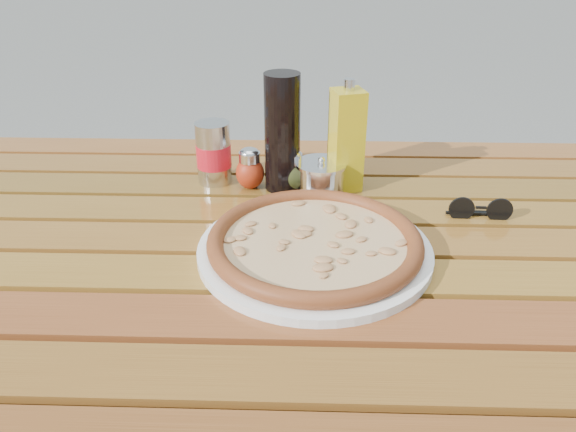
{
  "coord_description": "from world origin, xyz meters",
  "views": [
    {
      "loc": [
        0.02,
        -0.78,
        1.21
      ],
      "look_at": [
        0.0,
        0.02,
        0.78
      ],
      "focal_mm": 35.0,
      "sensor_mm": 36.0,
      "label": 1
    }
  ],
  "objects_px": {
    "pepper_shaker": "(250,169)",
    "oregano_shaker": "(291,170)",
    "sunglasses": "(480,210)",
    "dark_bottle": "(282,133)",
    "olive_oil_cruet": "(346,140)",
    "plate": "(315,250)",
    "pizza": "(315,241)",
    "soda_can": "(214,153)",
    "table": "(288,277)",
    "parmesan_tin": "(321,177)"
  },
  "relations": [
    {
      "from": "soda_can",
      "to": "plate",
      "type": "bearing_deg",
      "value": -53.94
    },
    {
      "from": "plate",
      "to": "sunglasses",
      "type": "relative_size",
      "value": 3.26
    },
    {
      "from": "pepper_shaker",
      "to": "soda_can",
      "type": "distance_m",
      "value": 0.08
    },
    {
      "from": "oregano_shaker",
      "to": "soda_can",
      "type": "bearing_deg",
      "value": 169.11
    },
    {
      "from": "pizza",
      "to": "pepper_shaker",
      "type": "xyz_separation_m",
      "value": [
        -0.12,
        0.24,
        0.02
      ]
    },
    {
      "from": "dark_bottle",
      "to": "sunglasses",
      "type": "bearing_deg",
      "value": -18.31
    },
    {
      "from": "pepper_shaker",
      "to": "oregano_shaker",
      "type": "height_order",
      "value": "same"
    },
    {
      "from": "table",
      "to": "plate",
      "type": "height_order",
      "value": "plate"
    },
    {
      "from": "plate",
      "to": "pizza",
      "type": "bearing_deg",
      "value": -45.0
    },
    {
      "from": "pizza",
      "to": "oregano_shaker",
      "type": "relative_size",
      "value": 5.3
    },
    {
      "from": "sunglasses",
      "to": "pepper_shaker",
      "type": "bearing_deg",
      "value": 167.01
    },
    {
      "from": "soda_can",
      "to": "olive_oil_cruet",
      "type": "height_order",
      "value": "olive_oil_cruet"
    },
    {
      "from": "table",
      "to": "soda_can",
      "type": "height_order",
      "value": "soda_can"
    },
    {
      "from": "pizza",
      "to": "pepper_shaker",
      "type": "height_order",
      "value": "pepper_shaker"
    },
    {
      "from": "olive_oil_cruet",
      "to": "pizza",
      "type": "bearing_deg",
      "value": -103.74
    },
    {
      "from": "plate",
      "to": "oregano_shaker",
      "type": "distance_m",
      "value": 0.24
    },
    {
      "from": "soda_can",
      "to": "parmesan_tin",
      "type": "distance_m",
      "value": 0.21
    },
    {
      "from": "table",
      "to": "plate",
      "type": "xyz_separation_m",
      "value": [
        0.04,
        -0.05,
        0.08
      ]
    },
    {
      "from": "soda_can",
      "to": "pepper_shaker",
      "type": "bearing_deg",
      "value": -19.68
    },
    {
      "from": "parmesan_tin",
      "to": "table",
      "type": "bearing_deg",
      "value": -107.83
    },
    {
      "from": "plate",
      "to": "sunglasses",
      "type": "bearing_deg",
      "value": 23.69
    },
    {
      "from": "plate",
      "to": "pizza",
      "type": "height_order",
      "value": "pizza"
    },
    {
      "from": "oregano_shaker",
      "to": "table",
      "type": "bearing_deg",
      "value": -90.45
    },
    {
      "from": "pepper_shaker",
      "to": "sunglasses",
      "type": "bearing_deg",
      "value": -15.52
    },
    {
      "from": "table",
      "to": "pepper_shaker",
      "type": "bearing_deg",
      "value": 112.06
    },
    {
      "from": "dark_bottle",
      "to": "olive_oil_cruet",
      "type": "xyz_separation_m",
      "value": [
        0.12,
        0.0,
        -0.01
      ]
    },
    {
      "from": "dark_bottle",
      "to": "soda_can",
      "type": "height_order",
      "value": "dark_bottle"
    },
    {
      "from": "soda_can",
      "to": "sunglasses",
      "type": "distance_m",
      "value": 0.5
    },
    {
      "from": "oregano_shaker",
      "to": "parmesan_tin",
      "type": "distance_m",
      "value": 0.06
    },
    {
      "from": "plate",
      "to": "olive_oil_cruet",
      "type": "height_order",
      "value": "olive_oil_cruet"
    },
    {
      "from": "table",
      "to": "dark_bottle",
      "type": "relative_size",
      "value": 6.36
    },
    {
      "from": "table",
      "to": "pizza",
      "type": "relative_size",
      "value": 3.22
    },
    {
      "from": "table",
      "to": "olive_oil_cruet",
      "type": "xyz_separation_m",
      "value": [
        0.1,
        0.2,
        0.17
      ]
    },
    {
      "from": "dark_bottle",
      "to": "olive_oil_cruet",
      "type": "relative_size",
      "value": 1.05
    },
    {
      "from": "olive_oil_cruet",
      "to": "parmesan_tin",
      "type": "height_order",
      "value": "olive_oil_cruet"
    },
    {
      "from": "pizza",
      "to": "plate",
      "type": "bearing_deg",
      "value": 135.0
    },
    {
      "from": "oregano_shaker",
      "to": "soda_can",
      "type": "xyz_separation_m",
      "value": [
        -0.15,
        0.03,
        0.02
      ]
    },
    {
      "from": "table",
      "to": "pepper_shaker",
      "type": "relative_size",
      "value": 17.07
    },
    {
      "from": "soda_can",
      "to": "pizza",
      "type": "bearing_deg",
      "value": -53.94
    },
    {
      "from": "parmesan_tin",
      "to": "olive_oil_cruet",
      "type": "bearing_deg",
      "value": 23.87
    },
    {
      "from": "pizza",
      "to": "dark_bottle",
      "type": "height_order",
      "value": "dark_bottle"
    },
    {
      "from": "soda_can",
      "to": "sunglasses",
      "type": "bearing_deg",
      "value": -16.16
    },
    {
      "from": "pepper_shaker",
      "to": "oregano_shaker",
      "type": "xyz_separation_m",
      "value": [
        0.08,
        -0.0,
        0.0
      ]
    },
    {
      "from": "table",
      "to": "plate",
      "type": "bearing_deg",
      "value": -47.38
    },
    {
      "from": "pizza",
      "to": "oregano_shaker",
      "type": "xyz_separation_m",
      "value": [
        -0.04,
        0.23,
        0.02
      ]
    },
    {
      "from": "plate",
      "to": "sunglasses",
      "type": "xyz_separation_m",
      "value": [
        0.29,
        0.13,
        0.01
      ]
    },
    {
      "from": "pizza",
      "to": "soda_can",
      "type": "bearing_deg",
      "value": 126.06
    },
    {
      "from": "olive_oil_cruet",
      "to": "soda_can",
      "type": "bearing_deg",
      "value": 175.38
    },
    {
      "from": "oregano_shaker",
      "to": "dark_bottle",
      "type": "bearing_deg",
      "value": 165.33
    },
    {
      "from": "oregano_shaker",
      "to": "sunglasses",
      "type": "distance_m",
      "value": 0.35
    }
  ]
}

